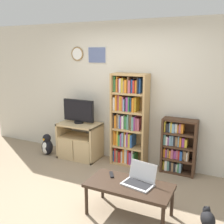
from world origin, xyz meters
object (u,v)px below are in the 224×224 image
(coffee_table, at_px, (129,188))
(laptop, at_px, (140,179))
(bookshelf_tall, at_px, (128,120))
(bookshelf_short, at_px, (177,147))
(television, at_px, (78,111))
(remote_near_laptop, at_px, (112,175))
(penguin_figurine, at_px, (47,145))
(tv_stand, at_px, (79,140))
(cat, at_px, (208,219))

(coffee_table, distance_m, laptop, 0.17)
(bookshelf_tall, xyz_separation_m, bookshelf_short, (0.90, 0.03, -0.38))
(television, xyz_separation_m, laptop, (1.73, -1.29, -0.43))
(remote_near_laptop, xyz_separation_m, penguin_figurine, (-1.97, 1.04, -0.24))
(bookshelf_short, bearing_deg, television, -175.84)
(tv_stand, height_order, penguin_figurine, tv_stand)
(tv_stand, bearing_deg, cat, -24.06)
(coffee_table, height_order, penguin_figurine, same)
(television, distance_m, cat, 2.93)
(bookshelf_tall, relative_size, penguin_figurine, 3.91)
(bookshelf_tall, bearing_deg, coffee_table, -66.99)
(television, bearing_deg, bookshelf_tall, 6.14)
(remote_near_laptop, xyz_separation_m, cat, (1.25, 0.07, -0.34))
(laptop, xyz_separation_m, remote_near_laptop, (-0.42, 0.05, -0.05))
(bookshelf_short, bearing_deg, bookshelf_tall, -178.05)
(laptop, relative_size, remote_near_laptop, 2.63)
(bookshelf_short, relative_size, coffee_table, 0.89)
(laptop, xyz_separation_m, penguin_figurine, (-2.39, 1.09, -0.30))
(television, relative_size, bookshelf_short, 0.68)
(bookshelf_short, relative_size, laptop, 2.30)
(television, bearing_deg, penguin_figurine, -162.72)
(tv_stand, distance_m, bookshelf_short, 1.88)
(penguin_figurine, bearing_deg, bookshelf_short, 7.62)
(remote_near_laptop, bearing_deg, bookshelf_tall, -109.11)
(coffee_table, relative_size, laptop, 2.59)
(television, relative_size, cat, 1.49)
(penguin_figurine, bearing_deg, cat, -16.68)
(coffee_table, bearing_deg, bookshelf_short, 79.67)
(coffee_table, relative_size, cat, 2.48)
(coffee_table, height_order, remote_near_laptop, remote_near_laptop)
(tv_stand, xyz_separation_m, laptop, (1.71, -1.26, 0.15))
(bookshelf_tall, height_order, penguin_figurine, bookshelf_tall)
(tv_stand, relative_size, cat, 1.83)
(coffee_table, xyz_separation_m, laptop, (0.11, 0.07, 0.11))
(tv_stand, xyz_separation_m, penguin_figurine, (-0.68, -0.17, -0.15))
(television, bearing_deg, remote_near_laptop, -43.34)
(coffee_table, bearing_deg, remote_near_laptop, 158.05)
(bookshelf_tall, relative_size, bookshelf_short, 1.76)
(coffee_table, distance_m, remote_near_laptop, 0.34)
(bookshelf_short, relative_size, penguin_figurine, 2.22)
(bookshelf_short, bearing_deg, penguin_figurine, -172.38)
(television, distance_m, bookshelf_tall, 1.01)
(tv_stand, xyz_separation_m, coffee_table, (1.60, -1.33, 0.04))
(television, height_order, penguin_figurine, television)
(penguin_figurine, bearing_deg, television, 17.28)
(tv_stand, relative_size, bookshelf_tall, 0.47)
(remote_near_laptop, height_order, cat, remote_near_laptop)
(laptop, distance_m, remote_near_laptop, 0.43)
(bookshelf_tall, height_order, bookshelf_short, bookshelf_tall)
(coffee_table, height_order, cat, coffee_table)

